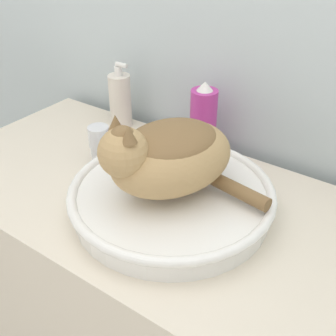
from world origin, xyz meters
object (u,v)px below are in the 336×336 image
Objects in this scene: cat at (168,154)px; soap_pump_bottle at (120,100)px; spray_bottle_trigger at (203,121)px; faucet at (104,144)px.

soap_pump_bottle is at bearing -103.07° from cat.
soap_pump_bottle is at bearing -180.00° from spray_bottle_trigger.
soap_pump_bottle is at bearing 131.62° from faucet.
spray_bottle_trigger reaches higher than soap_pump_bottle.
spray_bottle_trigger reaches higher than faucet.
faucet is at bearing -80.22° from cat.
faucet is 0.81× the size of spray_bottle_trigger.
cat reaches higher than faucet.
faucet is 0.23m from soap_pump_bottle.
spray_bottle_trigger is at bearing 63.24° from faucet.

